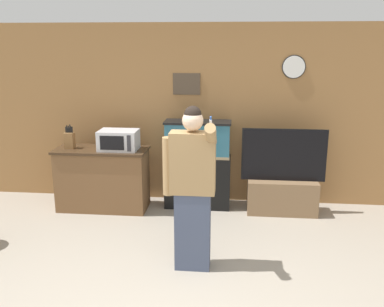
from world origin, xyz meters
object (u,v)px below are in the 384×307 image
at_px(counter_island, 103,179).
at_px(tv_on_stand, 282,188).
at_px(aquarium_on_stand, 198,164).
at_px(microwave, 119,140).
at_px(person_standing, 192,187).
at_px(knife_block, 70,140).

relative_size(counter_island, tv_on_stand, 1.08).
bearing_deg(counter_island, aquarium_on_stand, 9.11).
relative_size(counter_island, aquarium_on_stand, 1.02).
xyz_separation_m(counter_island, aquarium_on_stand, (1.34, 0.21, 0.19)).
distance_m(microwave, person_standing, 1.92).
xyz_separation_m(tv_on_stand, person_standing, (-1.10, -1.64, 0.54)).
height_order(knife_block, aquarium_on_stand, aquarium_on_stand).
height_order(microwave, tv_on_stand, tv_on_stand).
distance_m(microwave, knife_block, 0.70).
distance_m(counter_island, tv_on_stand, 2.54).
bearing_deg(knife_block, person_standing, -39.17).
distance_m(tv_on_stand, person_standing, 2.05).
height_order(microwave, person_standing, person_standing).
height_order(aquarium_on_stand, tv_on_stand, aquarium_on_stand).
height_order(counter_island, person_standing, person_standing).
height_order(knife_block, person_standing, person_standing).
relative_size(tv_on_stand, person_standing, 0.69).
relative_size(counter_island, person_standing, 0.75).
distance_m(counter_island, microwave, 0.63).
relative_size(knife_block, person_standing, 0.19).
bearing_deg(aquarium_on_stand, microwave, -167.31).
xyz_separation_m(counter_island, knife_block, (-0.44, -0.02, 0.56)).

